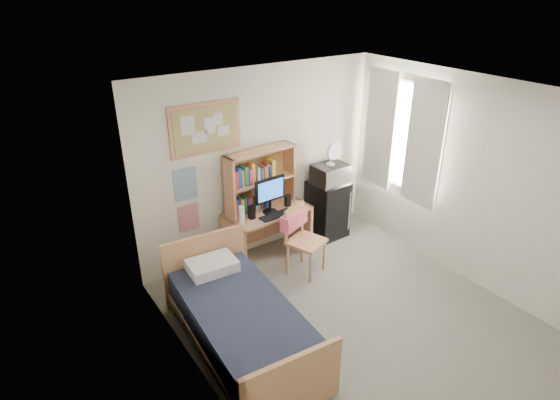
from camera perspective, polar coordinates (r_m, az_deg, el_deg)
floor at (r=5.61m, az=9.53°, el=-14.74°), size 3.60×4.20×0.02m
ceiling at (r=4.41m, az=12.01°, el=12.11°), size 3.60×4.20×0.02m
wall_back at (r=6.38m, az=-2.44°, el=4.58°), size 3.60×0.04×2.60m
wall_left at (r=3.98m, az=-8.77°, el=-9.82°), size 0.04×4.20×2.60m
wall_right at (r=6.17m, az=22.83°, el=1.74°), size 0.04×4.20×2.60m
window_unit at (r=6.70m, az=14.68°, el=7.52°), size 0.10×1.40×1.70m
curtain_left at (r=6.44m, az=17.11°, el=6.48°), size 0.04×0.55×1.70m
curtain_right at (r=6.94m, az=12.08°, el=8.40°), size 0.04×0.55×1.70m
bulletin_board at (r=5.82m, az=-9.09°, el=8.64°), size 0.94×0.03×0.64m
poster_wave at (r=5.94m, az=-11.46°, el=1.89°), size 0.30×0.01×0.42m
poster_japan at (r=6.14m, az=-11.08°, el=-2.13°), size 0.28×0.01×0.36m
desk at (r=6.51m, az=-1.50°, el=-4.13°), size 1.19×0.66×0.72m
desk_chair at (r=6.12m, az=3.24°, el=-5.04°), size 0.61×0.61×0.94m
mini_fridge at (r=7.07m, az=5.79°, el=-1.07°), size 0.53×0.53×0.86m
bed at (r=5.09m, az=-4.66°, el=-15.16°), size 1.10×2.02×0.54m
hutch at (r=6.27m, az=-2.39°, el=2.57°), size 1.03×0.33×0.83m
monitor at (r=6.18m, az=-1.23°, el=0.52°), size 0.46×0.07×0.49m
keyboard at (r=6.19m, az=-0.44°, el=-1.86°), size 0.48×0.18×0.02m
speaker_left at (r=6.10m, az=-3.48°, el=-1.52°), size 0.08×0.08×0.18m
speaker_right at (r=6.42m, az=0.93°, el=-0.07°), size 0.07×0.07×0.17m
water_bottle at (r=5.96m, az=-4.69°, el=-1.85°), size 0.08×0.08×0.25m
hoodie at (r=6.09m, az=1.70°, el=-2.40°), size 0.47×0.29×0.22m
microwave at (r=6.82m, az=6.11°, el=3.18°), size 0.51×0.39×0.28m
desk_fan at (r=6.71m, az=6.23°, el=5.55°), size 0.27×0.27×0.32m
pillow at (r=5.45m, az=-8.27°, el=-7.92°), size 0.56×0.41×0.13m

